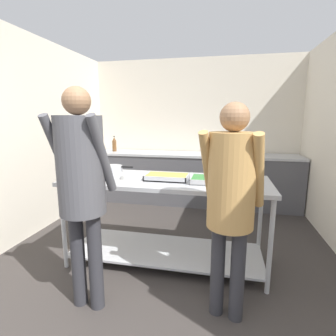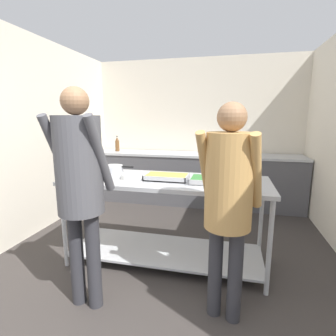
{
  "view_description": "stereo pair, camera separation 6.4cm",
  "coord_description": "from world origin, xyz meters",
  "px_view_note": "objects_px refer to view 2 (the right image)",
  "views": [
    {
      "loc": [
        0.59,
        -0.95,
        1.57
      ],
      "look_at": [
        0.0,
        1.77,
        1.03
      ],
      "focal_mm": 28.0,
      "sensor_mm": 36.0,
      "label": 1
    },
    {
      "loc": [
        0.65,
        -0.93,
        1.57
      ],
      "look_at": [
        0.0,
        1.77,
        1.03
      ],
      "focal_mm": 28.0,
      "sensor_mm": 36.0,
      "label": 2
    }
  ],
  "objects_px": {
    "water_bottle": "(117,144)",
    "plate_stack": "(132,176)",
    "serving_tray_roast": "(167,177)",
    "serving_tray_vegetables": "(210,180)",
    "guest_serving_left": "(229,191)",
    "guest_serving_right": "(80,177)",
    "sauce_pan": "(113,168)",
    "broccoli_bowl": "(245,186)"
  },
  "relations": [
    {
      "from": "serving_tray_vegetables",
      "to": "guest_serving_left",
      "type": "distance_m",
      "value": 0.68
    },
    {
      "from": "sauce_pan",
      "to": "guest_serving_left",
      "type": "relative_size",
      "value": 0.22
    },
    {
      "from": "sauce_pan",
      "to": "guest_serving_right",
      "type": "xyz_separation_m",
      "value": [
        0.21,
        -1.03,
        0.14
      ]
    },
    {
      "from": "guest_serving_right",
      "to": "water_bottle",
      "type": "bearing_deg",
      "value": 108.9
    },
    {
      "from": "broccoli_bowl",
      "to": "serving_tray_vegetables",
      "type": "bearing_deg",
      "value": 147.77
    },
    {
      "from": "serving_tray_vegetables",
      "to": "water_bottle",
      "type": "xyz_separation_m",
      "value": [
        -1.95,
        2.14,
        0.11
      ]
    },
    {
      "from": "broccoli_bowl",
      "to": "serving_tray_roast",
      "type": "bearing_deg",
      "value": 162.26
    },
    {
      "from": "serving_tray_roast",
      "to": "serving_tray_vegetables",
      "type": "xyz_separation_m",
      "value": [
        0.45,
        -0.04,
        0.0
      ]
    },
    {
      "from": "serving_tray_roast",
      "to": "serving_tray_vegetables",
      "type": "relative_size",
      "value": 1.16
    },
    {
      "from": "guest_serving_right",
      "to": "water_bottle",
      "type": "xyz_separation_m",
      "value": [
        -0.99,
        2.9,
        -0.05
      ]
    },
    {
      "from": "serving_tray_vegetables",
      "to": "broccoli_bowl",
      "type": "xyz_separation_m",
      "value": [
        0.32,
        -0.2,
        0.01
      ]
    },
    {
      "from": "water_bottle",
      "to": "plate_stack",
      "type": "bearing_deg",
      "value": -62.25
    },
    {
      "from": "serving_tray_vegetables",
      "to": "guest_serving_left",
      "type": "relative_size",
      "value": 0.23
    },
    {
      "from": "serving_tray_roast",
      "to": "broccoli_bowl",
      "type": "xyz_separation_m",
      "value": [
        0.77,
        -0.25,
        0.01
      ]
    },
    {
      "from": "sauce_pan",
      "to": "serving_tray_roast",
      "type": "xyz_separation_m",
      "value": [
        0.71,
        -0.22,
        -0.02
      ]
    },
    {
      "from": "sauce_pan",
      "to": "water_bottle",
      "type": "xyz_separation_m",
      "value": [
        -0.79,
        1.87,
        0.09
      ]
    },
    {
      "from": "sauce_pan",
      "to": "guest_serving_left",
      "type": "bearing_deg",
      "value": -34.2
    },
    {
      "from": "guest_serving_left",
      "to": "plate_stack",
      "type": "bearing_deg",
      "value": 147.27
    },
    {
      "from": "serving_tray_vegetables",
      "to": "guest_serving_left",
      "type": "bearing_deg",
      "value": -74.0
    },
    {
      "from": "broccoli_bowl",
      "to": "water_bottle",
      "type": "distance_m",
      "value": 3.26
    },
    {
      "from": "serving_tray_vegetables",
      "to": "guest_serving_left",
      "type": "height_order",
      "value": "guest_serving_left"
    },
    {
      "from": "sauce_pan",
      "to": "serving_tray_vegetables",
      "type": "distance_m",
      "value": 1.19
    },
    {
      "from": "guest_serving_right",
      "to": "plate_stack",
      "type": "bearing_deg",
      "value": 80.48
    },
    {
      "from": "plate_stack",
      "to": "broccoli_bowl",
      "type": "height_order",
      "value": "broccoli_bowl"
    },
    {
      "from": "broccoli_bowl",
      "to": "guest_serving_right",
      "type": "relative_size",
      "value": 0.11
    },
    {
      "from": "serving_tray_roast",
      "to": "water_bottle",
      "type": "height_order",
      "value": "water_bottle"
    },
    {
      "from": "sauce_pan",
      "to": "guest_serving_left",
      "type": "height_order",
      "value": "guest_serving_left"
    },
    {
      "from": "plate_stack",
      "to": "guest_serving_right",
      "type": "bearing_deg",
      "value": -99.52
    },
    {
      "from": "plate_stack",
      "to": "serving_tray_vegetables",
      "type": "xyz_separation_m",
      "value": [
        0.82,
        -0.0,
        0.0
      ]
    },
    {
      "from": "serving_tray_roast",
      "to": "guest_serving_left",
      "type": "height_order",
      "value": "guest_serving_left"
    },
    {
      "from": "guest_serving_left",
      "to": "guest_serving_right",
      "type": "height_order",
      "value": "guest_serving_right"
    },
    {
      "from": "plate_stack",
      "to": "water_bottle",
      "type": "xyz_separation_m",
      "value": [
        -1.12,
        2.13,
        0.11
      ]
    },
    {
      "from": "broccoli_bowl",
      "to": "sauce_pan",
      "type": "bearing_deg",
      "value": 162.33
    },
    {
      "from": "sauce_pan",
      "to": "broccoli_bowl",
      "type": "height_order",
      "value": "broccoli_bowl"
    },
    {
      "from": "plate_stack",
      "to": "guest_serving_left",
      "type": "height_order",
      "value": "guest_serving_left"
    },
    {
      "from": "serving_tray_vegetables",
      "to": "guest_serving_right",
      "type": "xyz_separation_m",
      "value": [
        -0.95,
        -0.77,
        0.16
      ]
    },
    {
      "from": "serving_tray_roast",
      "to": "broccoli_bowl",
      "type": "distance_m",
      "value": 0.81
    },
    {
      "from": "plate_stack",
      "to": "serving_tray_vegetables",
      "type": "height_order",
      "value": "serving_tray_vegetables"
    },
    {
      "from": "plate_stack",
      "to": "serving_tray_vegetables",
      "type": "relative_size",
      "value": 0.6
    },
    {
      "from": "guest_serving_left",
      "to": "serving_tray_roast",
      "type": "bearing_deg",
      "value": 132.69
    },
    {
      "from": "plate_stack",
      "to": "serving_tray_roast",
      "type": "xyz_separation_m",
      "value": [
        0.37,
        0.04,
        0.0
      ]
    },
    {
      "from": "serving_tray_roast",
      "to": "guest_serving_right",
      "type": "xyz_separation_m",
      "value": [
        -0.5,
        -0.81,
        0.16
      ]
    }
  ]
}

